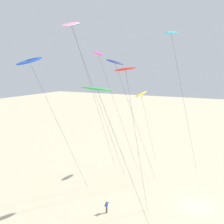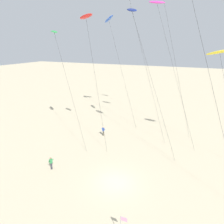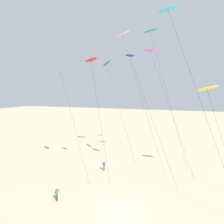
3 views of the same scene
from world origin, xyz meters
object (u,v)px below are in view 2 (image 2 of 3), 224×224
object	(u,v)px
kite_red	(86,18)
marker_flag	(122,223)
kite_navy	(132,12)
kite_flyer_nearest	(51,163)
kite_green	(54,33)
kite_blue	(109,20)
kite_magenta	(157,4)
kite_yellow	(220,52)
kite_flyer_middle	(103,131)

from	to	relation	value
kite_red	marker_flag	bearing A→B (deg)	-52.05
kite_navy	kite_flyer_nearest	size ratio (longest dim) A/B	11.84
kite_red	kite_navy	xyz separation A→B (m)	(5.12, 3.63, 0.86)
kite_green	kite_flyer_nearest	bearing A→B (deg)	-61.53
kite_blue	kite_flyer_nearest	bearing A→B (deg)	-86.75
kite_magenta	kite_flyer_nearest	bearing A→B (deg)	-118.00
marker_flag	kite_yellow	bearing A→B (deg)	70.74
kite_yellow	kite_flyer_nearest	size ratio (longest dim) A/B	8.71
kite_blue	kite_yellow	distance (m)	20.79
kite_magenta	kite_flyer_nearest	size ratio (longest dim) A/B	12.62
kite_blue	marker_flag	size ratio (longest dim) A/B	9.54
kite_flyer_nearest	marker_flag	distance (m)	12.46
kite_red	kite_blue	bearing A→B (deg)	99.79
kite_yellow	kite_flyer_nearest	distance (m)	24.93
kite_navy	marker_flag	bearing A→B (deg)	-72.54
kite_magenta	kite_red	distance (m)	10.98
kite_magenta	marker_flag	distance (m)	28.43
kite_navy	kite_magenta	bearing A→B (deg)	57.63
kite_red	kite_flyer_nearest	distance (m)	19.18
kite_yellow	kite_flyer_nearest	world-z (taller)	kite_yellow
kite_flyer_middle	kite_flyer_nearest	bearing A→B (deg)	-98.72
kite_navy	kite_flyer_middle	size ratio (longest dim) A/B	11.84
kite_flyer_nearest	kite_flyer_middle	bearing A→B (deg)	81.28
marker_flag	kite_red	bearing A→B (deg)	127.95
kite_magenta	kite_green	size ratio (longest dim) A/B	1.25
kite_magenta	kite_red	size ratio (longest dim) A/B	1.13
kite_flyer_middle	kite_green	bearing A→B (deg)	-157.88
kite_navy	kite_yellow	world-z (taller)	kite_navy
kite_magenta	kite_blue	world-z (taller)	kite_magenta
kite_yellow	kite_flyer_nearest	bearing A→B (deg)	-144.95
kite_magenta	kite_blue	bearing A→B (deg)	157.18
kite_red	marker_flag	world-z (taller)	kite_red
kite_flyer_middle	kite_blue	bearing A→B (deg)	107.99
kite_blue	kite_flyer_nearest	distance (m)	27.11
kite_blue	kite_flyer_middle	world-z (taller)	kite_blue
kite_magenta	marker_flag	bearing A→B (deg)	-82.21
kite_magenta	kite_green	xyz separation A→B (m)	(-13.16, -7.35, -3.98)
kite_magenta	kite_yellow	size ratio (longest dim) A/B	1.45
kite_blue	marker_flag	xyz separation A→B (m)	(12.50, -25.09, -17.64)
kite_yellow	marker_flag	distance (m)	22.12
kite_navy	kite_blue	distance (m)	10.71
kite_navy	kite_flyer_nearest	bearing A→B (deg)	-116.49
kite_red	kite_flyer_middle	xyz separation A→B (m)	(0.85, 2.83, -17.23)
kite_flyer_nearest	kite_flyer_middle	size ratio (longest dim) A/B	1.00
kite_navy	kite_flyer_middle	xyz separation A→B (m)	(-4.27, -0.81, -18.09)
kite_yellow	marker_flag	world-z (taller)	kite_yellow
kite_red	kite_green	world-z (taller)	kite_red
kite_flyer_middle	marker_flag	bearing A→B (deg)	-59.36
kite_red	kite_magenta	bearing A→B (deg)	44.83
kite_flyer_nearest	kite_magenta	bearing A→B (deg)	62.00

